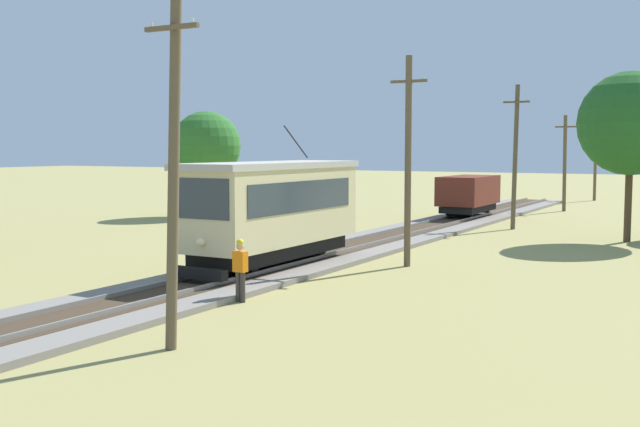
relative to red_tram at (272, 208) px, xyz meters
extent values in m
cube|color=beige|center=(0.00, 0.02, 0.11)|extent=(2.50, 8.00, 2.60)
cube|color=#B2ADA3|center=(0.00, 0.02, 1.52)|extent=(2.60, 8.32, 0.22)
cube|color=black|center=(0.00, 0.02, -1.47)|extent=(2.10, 7.04, 0.44)
cube|color=#2D3842|center=(0.00, -3.99, 0.57)|extent=(2.10, 0.03, 1.25)
cube|color=#2D3842|center=(1.26, 0.02, 0.47)|extent=(0.02, 6.72, 1.04)
sphere|color=#F4EAB2|center=(0.00, -4.04, -0.74)|extent=(0.28, 0.28, 0.28)
cylinder|color=black|center=(0.00, 1.62, 2.33)|extent=(0.05, 1.67, 1.19)
cube|color=black|center=(0.00, -4.18, -1.69)|extent=(2.00, 0.36, 0.32)
cylinder|color=black|center=(0.00, -2.22, -1.47)|extent=(1.54, 0.80, 0.80)
cylinder|color=black|center=(0.00, 2.26, -1.47)|extent=(1.54, 0.80, 0.80)
cube|color=maroon|center=(0.00, 21.73, -0.42)|extent=(2.40, 5.20, 1.70)
cube|color=black|center=(0.00, 21.73, -1.49)|extent=(2.02, 4.78, 0.38)
cylinder|color=black|center=(0.00, 20.17, -1.49)|extent=(1.54, 0.76, 0.76)
cylinder|color=black|center=(0.00, 23.29, -1.49)|extent=(1.54, 0.76, 0.76)
cylinder|color=brown|center=(3.79, -9.71, 1.68)|extent=(0.24, 0.62, 7.75)
cube|color=brown|center=(3.79, -9.71, 4.63)|extent=(1.40, 0.10, 0.10)
cylinder|color=silver|center=(3.24, -9.71, 4.73)|extent=(0.08, 0.08, 0.10)
cylinder|color=silver|center=(4.34, -9.71, 4.73)|extent=(0.08, 0.08, 0.10)
cylinder|color=brown|center=(3.79, 3.16, 1.61)|extent=(0.24, 0.26, 7.60)
cube|color=brown|center=(3.79, 3.16, 4.50)|extent=(1.40, 0.10, 0.10)
cylinder|color=silver|center=(3.24, 3.16, 4.60)|extent=(0.08, 0.08, 0.10)
cylinder|color=silver|center=(4.34, 3.16, 4.60)|extent=(0.08, 0.08, 0.10)
cylinder|color=brown|center=(3.79, 17.85, 1.63)|extent=(0.24, 0.64, 7.65)
cube|color=brown|center=(3.79, 17.85, 4.54)|extent=(1.40, 0.10, 0.10)
cylinder|color=silver|center=(3.24, 17.85, 4.64)|extent=(0.08, 0.08, 0.10)
cylinder|color=silver|center=(4.34, 17.85, 4.64)|extent=(0.08, 0.08, 0.10)
cylinder|color=brown|center=(3.79, 30.64, 1.07)|extent=(0.24, 0.56, 6.52)
cube|color=brown|center=(3.79, 30.64, 3.54)|extent=(1.40, 0.10, 0.10)
cylinder|color=silver|center=(3.24, 30.64, 3.64)|extent=(0.08, 0.08, 0.10)
cylinder|color=silver|center=(4.34, 30.64, 3.64)|extent=(0.08, 0.08, 0.10)
cylinder|color=brown|center=(3.79, 42.78, 1.45)|extent=(0.24, 0.38, 7.28)
cube|color=brown|center=(3.79, 42.78, 4.21)|extent=(1.40, 0.10, 0.10)
cylinder|color=silver|center=(3.24, 42.78, 4.31)|extent=(0.08, 0.08, 0.10)
cylinder|color=silver|center=(4.34, 42.78, 4.31)|extent=(0.08, 0.08, 0.10)
cylinder|color=#38332D|center=(2.29, -5.10, -1.76)|extent=(0.15, 0.15, 0.86)
cylinder|color=#38332D|center=(2.13, -5.08, -1.76)|extent=(0.15, 0.15, 0.86)
cube|color=orange|center=(2.21, -5.09, -1.04)|extent=(0.40, 0.27, 0.58)
sphere|color=tan|center=(2.21, -5.09, -0.61)|extent=(0.22, 0.22, 0.22)
sphere|color=yellow|center=(2.21, -5.09, -0.51)|extent=(0.21, 0.21, 0.21)
cylinder|color=#38332D|center=(-2.10, -1.03, -1.76)|extent=(0.15, 0.15, 0.86)
cylinder|color=#38332D|center=(-2.26, -1.04, -1.76)|extent=(0.15, 0.15, 0.86)
cube|color=orange|center=(-2.18, -1.03, -1.04)|extent=(0.39, 0.25, 0.58)
sphere|color=beige|center=(-2.18, -1.03, -0.61)|extent=(0.22, 0.22, 0.22)
sphere|color=yellow|center=(-2.18, -1.03, -0.51)|extent=(0.21, 0.21, 0.21)
cylinder|color=#4C3823|center=(-15.09, 15.74, -0.78)|extent=(0.32, 0.32, 2.82)
sphere|color=#2D6B28|center=(-15.09, 15.74, 2.26)|extent=(4.33, 4.33, 4.33)
cylinder|color=#4C3823|center=(9.83, 14.76, -0.37)|extent=(0.32, 0.32, 3.65)
sphere|color=#235B23|center=(9.83, 14.76, 3.24)|extent=(4.74, 4.74, 4.74)
camera|label=1|loc=(14.34, -22.19, 2.11)|focal=42.37mm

